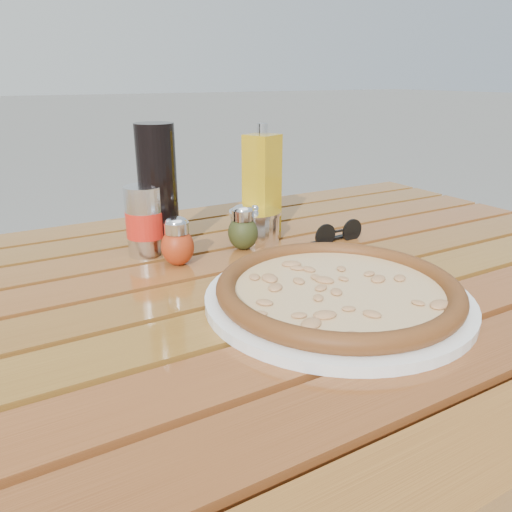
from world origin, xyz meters
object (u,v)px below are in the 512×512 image
parmesan_tin (255,226)px  sunglasses (338,234)px  table (262,322)px  plate (337,299)px  dark_bottle (158,189)px  olive_oil_cruet (262,184)px  pizza (338,288)px  soda_can (146,222)px  pepper_shaker (177,242)px  oregano_shaker (243,228)px

parmesan_tin → sunglasses: 0.15m
table → plate: (0.04, -0.13, 0.08)m
dark_bottle → sunglasses: 0.34m
olive_oil_cruet → table: bearing=-120.3°
pizza → sunglasses: (0.17, 0.21, -0.01)m
table → dark_bottle: dark_bottle is taller
plate → olive_oil_cruet: 0.35m
plate → olive_oil_cruet: bearing=77.0°
pizza → olive_oil_cruet: bearing=77.0°
plate → parmesan_tin: bearing=82.8°
table → sunglasses: size_ratio=12.73×
parmesan_tin → soda_can: bearing=170.6°
pizza → pepper_shaker: 0.28m
pepper_shaker → soda_can: (-0.03, 0.07, 0.02)m
dark_bottle → soda_can: 0.06m
soda_can → plate: bearing=-63.7°
table → pizza: bearing=-71.5°
table → parmesan_tin: bearing=63.9°
plate → soda_can: 0.36m
table → oregano_shaker: bearing=73.4°
pepper_shaker → olive_oil_cruet: size_ratio=0.39×
pepper_shaker → olive_oil_cruet: (0.21, 0.08, 0.06)m
pepper_shaker → oregano_shaker: bearing=6.8°
pepper_shaker → dark_bottle: size_ratio=0.37×
oregano_shaker → table: bearing=-106.6°
soda_can → parmesan_tin: 0.20m
table → pepper_shaker: bearing=126.3°
pepper_shaker → parmesan_tin: 0.17m
oregano_shaker → dark_bottle: dark_bottle is taller
parmesan_tin → sunglasses: size_ratio=1.08×
pepper_shaker → soda_can: 0.08m
pizza → olive_oil_cruet: olive_oil_cruet is taller
pepper_shaker → soda_can: soda_can is taller
soda_can → parmesan_tin: size_ratio=1.01×
plate → oregano_shaker: (-0.00, 0.26, 0.03)m
soda_can → dark_bottle: bearing=12.3°
pizza → olive_oil_cruet: size_ratio=1.93×
soda_can → oregano_shaker: bearing=-20.1°
plate → pepper_shaker: bearing=117.9°
plate → olive_oil_cruet: (0.08, 0.33, 0.09)m
soda_can → olive_oil_cruet: 0.24m
pizza → oregano_shaker: size_ratio=4.95×
oregano_shaker → olive_oil_cruet: (0.08, 0.07, 0.06)m
pizza → oregano_shaker: 0.27m
pizza → oregano_shaker: (-0.00, 0.26, 0.02)m
pepper_shaker → oregano_shaker: (0.13, 0.02, 0.00)m
plate → dark_bottle: dark_bottle is taller
pepper_shaker → parmesan_tin: pepper_shaker is taller
pepper_shaker → soda_can: bearing=110.7°
soda_can → sunglasses: soda_can is taller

